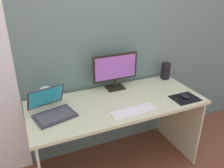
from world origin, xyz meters
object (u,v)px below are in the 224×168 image
Objects in this scene: laptop at (52,109)px; keyboard_external at (134,111)px; monitor at (115,70)px; fishbowl at (46,94)px; speaker_right at (165,71)px; mouse at (185,96)px.

keyboard_external is at bearing -20.26° from laptop.
monitor reaches higher than fishbowl.
speaker_right is 1.28m from fishbowl.
fishbowl is (-0.00, 0.23, 0.03)m from laptop.
fishbowl is at bearing 155.77° from mouse.
laptop reaches higher than speaker_right.
monitor is 0.51m from keyboard_external.
monitor is at bearing 0.50° from fishbowl.
laptop is (-1.28, -0.24, -0.05)m from speaker_right.
fishbowl is 1.55× the size of mouse.
fishbowl is at bearing 141.50° from keyboard_external.
speaker_right is 0.47× the size of keyboard_external.
mouse is at bearing -102.02° from speaker_right.
mouse is at bearing -41.65° from monitor.
fishbowl reaches higher than mouse.
keyboard_external is 0.55m from mouse.
monitor is 0.73m from laptop.
speaker_right is at bearing 33.58° from keyboard_external.
speaker_right is 1.88× the size of mouse.
mouse is (0.51, -0.45, -0.18)m from monitor.
speaker_right is at bearing 10.47° from laptop.
laptop is at bearing -88.95° from fishbowl.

